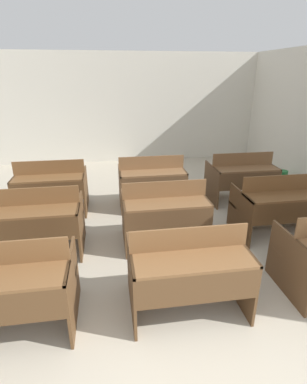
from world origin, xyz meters
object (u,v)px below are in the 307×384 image
Objects in this scene: bench_front_center at (188,269)px; bench_third_center at (152,181)px; bench_third_right at (241,177)px; bench_front_left at (8,287)px; bench_third_left at (51,187)px; wastepaper_bin at (282,177)px; bench_second_left at (36,221)px; bench_second_right at (278,205)px; bench_second_center at (165,213)px.

bench_front_center is 2.69m from bench_third_center.
bench_front_left is at bearing -142.69° from bench_third_right.
bench_third_left reaches higher than wastepaper_bin.
bench_second_left is (-0.01, 1.35, 0.00)m from bench_front_left.
bench_second_right is at bearing -20.79° from bench_third_left.
wastepaper_bin is (4.84, 2.07, -0.33)m from bench_second_left.
bench_third_center is 3.17m from wastepaper_bin.
wastepaper_bin is at bearing 29.52° from bench_third_right.
bench_second_right is (3.50, -0.02, 0.00)m from bench_second_left.
bench_front_center is 1.00× the size of bench_second_center.
bench_third_left is 1.00× the size of bench_third_center.
bench_front_left is at bearing -123.19° from bench_third_center.
bench_front_left is 1.00× the size of bench_front_center.
bench_third_center is (1.76, 2.69, 0.00)m from bench_front_left.
bench_second_center and bench_second_right have the same top height.
bench_third_center is at bearing 0.65° from bench_third_left.
bench_third_right is (0.01, 1.33, 0.00)m from bench_second_right.
bench_second_center reaches higher than wastepaper_bin.
bench_front_center is 2.21m from bench_second_left.
bench_third_right is at bearing -0.07° from bench_third_left.
bench_third_left is at bearing -171.23° from wastepaper_bin.
bench_third_left is (-1.76, 2.67, 0.00)m from bench_front_center.
bench_front_left is at bearing -89.45° from bench_third_left.
bench_third_right is at bearing 56.57° from bench_front_center.
bench_third_right is (1.75, 1.33, 0.00)m from bench_second_center.
bench_front_center is 1.34m from bench_second_center.
bench_front_center reaches higher than wastepaper_bin.
bench_second_center is 1.00× the size of bench_third_center.
bench_third_left is at bearing 159.21° from bench_second_right.
wastepaper_bin is at bearing 23.11° from bench_second_left.
bench_front_center is 3.20m from bench_third_right.
wastepaper_bin is at bearing 57.27° from bench_second_right.
bench_front_left is 1.00× the size of bench_third_left.
bench_second_center and bench_third_center have the same top height.
bench_second_right is (1.74, -0.00, 0.00)m from bench_second_center.
bench_second_center is at bearing -90.58° from bench_third_center.
bench_front_center and bench_third_left have the same top height.
bench_second_left and bench_second_right have the same top height.
bench_front_center is 1.00× the size of bench_second_left.
bench_front_center is at bearing -90.34° from bench_second_center.
bench_second_center is at bearing -36.91° from bench_third_left.
bench_second_center is at bearing -145.99° from wastepaper_bin.
bench_third_center is at bearing 37.04° from bench_second_left.
bench_third_right is (1.76, 2.67, 0.00)m from bench_front_center.
bench_third_center is at bearing 89.54° from bench_front_center.
bench_front_left and bench_second_left have the same top height.
bench_front_left is 3.82× the size of wastepaper_bin.
bench_second_left and bench_third_right have the same top height.
bench_third_left and bench_third_right have the same top height.
bench_second_center is 1.74m from bench_second_right.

